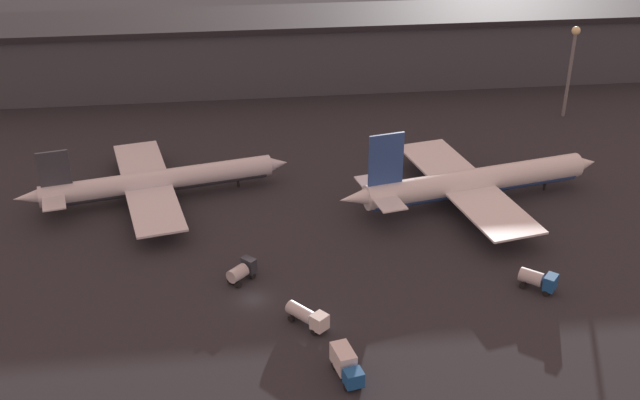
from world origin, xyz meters
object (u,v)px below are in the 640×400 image
object	(u,v)px
service_vehicle_1	(307,316)
service_vehicle_4	(346,364)
airplane_0	(156,182)
airplane_1	(473,182)
service_vehicle_2	(538,279)
service_vehicle_3	(242,271)

from	to	relation	value
service_vehicle_1	service_vehicle_4	xyz separation A→B (m)	(3.63, -10.54, 0.27)
service_vehicle_4	airplane_0	bearing A→B (deg)	-165.10
service_vehicle_4	airplane_1	bearing A→B (deg)	133.80
airplane_1	service_vehicle_4	xyz separation A→B (m)	(-27.90, -41.97, -1.93)
airplane_0	airplane_1	distance (m)	54.22
service_vehicle_2	service_vehicle_3	bearing A→B (deg)	-149.64
airplane_1	airplane_0	bearing A→B (deg)	160.36
airplane_0	airplane_1	bearing A→B (deg)	-19.64
airplane_0	service_vehicle_1	xyz separation A→B (m)	(22.16, -39.01, -1.63)
airplane_0	service_vehicle_4	world-z (taller)	airplane_0
service_vehicle_1	service_vehicle_3	distance (m)	14.51
service_vehicle_2	service_vehicle_4	distance (m)	33.53
service_vehicle_3	service_vehicle_1	bearing A→B (deg)	-99.44
service_vehicle_1	service_vehicle_4	distance (m)	11.15
service_vehicle_1	service_vehicle_3	bearing A→B (deg)	174.50
service_vehicle_2	service_vehicle_1	bearing A→B (deg)	-131.88
airplane_0	service_vehicle_2	bearing A→B (deg)	-43.24
airplane_0	service_vehicle_1	bearing A→B (deg)	-72.01
airplane_1	service_vehicle_1	size ratio (longest dim) A/B	7.85
service_vehicle_3	service_vehicle_4	size ratio (longest dim) A/B	0.68
service_vehicle_2	service_vehicle_4	world-z (taller)	service_vehicle_4
airplane_1	service_vehicle_2	bearing A→B (deg)	-97.41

